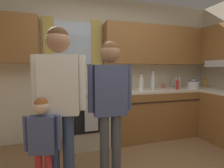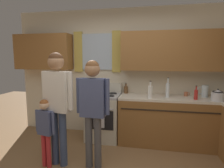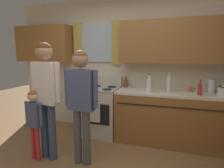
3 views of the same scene
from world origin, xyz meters
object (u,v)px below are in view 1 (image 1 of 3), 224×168
at_px(bottle_milk_white, 141,84).
at_px(stovetop_kettle, 193,84).
at_px(bottle_oil_amber, 205,82).
at_px(bottle_squat_brown, 108,85).
at_px(cup_terracotta, 163,86).
at_px(small_child, 43,138).
at_px(stove_oven, 88,117).
at_px(bottle_tall_clear, 153,82).
at_px(adult_in_plaid, 110,95).
at_px(bottle_sauce_red, 177,84).
at_px(water_pitcher, 178,82).
at_px(adult_holding_child, 59,91).

distance_m(bottle_milk_white, stovetop_kettle, 1.11).
relative_size(bottle_oil_amber, bottle_milk_white, 0.91).
distance_m(bottle_squat_brown, cup_terracotta, 1.16).
bearing_deg(small_child, bottle_oil_amber, 20.81).
xyz_separation_m(stovetop_kettle, small_child, (-2.60, -1.00, -0.35)).
bearing_deg(stovetop_kettle, stove_oven, 175.17).
height_order(bottle_tall_clear, stovetop_kettle, bottle_tall_clear).
height_order(bottle_milk_white, adult_in_plaid, adult_in_plaid).
relative_size(bottle_sauce_red, stovetop_kettle, 0.90).
height_order(stove_oven, bottle_oil_amber, bottle_oil_amber).
xyz_separation_m(bottle_milk_white, adult_in_plaid, (-0.80, -0.86, -0.02)).
height_order(stove_oven, adult_in_plaid, adult_in_plaid).
relative_size(bottle_squat_brown, water_pitcher, 0.93).
relative_size(bottle_tall_clear, adult_in_plaid, 0.23).
bearing_deg(adult_in_plaid, stovetop_kettle, 24.60).
bearing_deg(bottle_oil_amber, cup_terracotta, 169.51).
bearing_deg(cup_terracotta, adult_holding_child, -148.41).
height_order(bottle_tall_clear, small_child, bottle_tall_clear).
bearing_deg(stove_oven, adult_in_plaid, -84.43).
distance_m(bottle_sauce_red, adult_holding_child, 2.30).
relative_size(bottle_squat_brown, cup_terracotta, 1.88).
bearing_deg(adult_in_plaid, bottle_tall_clear, 42.18).
bearing_deg(adult_holding_child, bottle_oil_amber, 20.20).
distance_m(bottle_tall_clear, bottle_milk_white, 0.34).
bearing_deg(bottle_tall_clear, stovetop_kettle, -9.49).
bearing_deg(stove_oven, bottle_milk_white, -11.28).
height_order(stovetop_kettle, water_pitcher, water_pitcher).
xyz_separation_m(bottle_sauce_red, bottle_oil_amber, (0.79, 0.14, 0.02)).
xyz_separation_m(bottle_oil_amber, small_child, (-3.05, -1.16, -0.37)).
distance_m(bottle_milk_white, bottle_squat_brown, 0.63).
bearing_deg(bottle_sauce_red, adult_holding_child, -156.22).
distance_m(water_pitcher, adult_holding_child, 2.59).
height_order(bottle_oil_amber, bottle_squat_brown, bottle_oil_amber).
xyz_separation_m(bottle_tall_clear, bottle_oil_amber, (1.25, 0.03, -0.03)).
bearing_deg(stove_oven, bottle_tall_clear, -1.72).
xyz_separation_m(bottle_oil_amber, stovetop_kettle, (-0.45, -0.16, -0.01)).
distance_m(bottle_milk_white, water_pitcher, 1.02).
bearing_deg(cup_terracotta, bottle_oil_amber, -10.49).
bearing_deg(adult_holding_child, bottle_squat_brown, 56.77).
relative_size(adult_holding_child, adult_in_plaid, 1.07).
xyz_separation_m(adult_holding_child, small_child, (-0.16, -0.10, -0.42)).
xyz_separation_m(bottle_sauce_red, cup_terracotta, (-0.10, 0.30, -0.05)).
distance_m(stove_oven, bottle_oil_amber, 2.52).
bearing_deg(bottle_tall_clear, bottle_oil_amber, 1.37).
relative_size(bottle_sauce_red, water_pitcher, 1.12).
bearing_deg(adult_in_plaid, cup_terracotta, 39.31).
distance_m(bottle_sauce_red, bottle_milk_white, 0.77).
xyz_separation_m(water_pitcher, adult_in_plaid, (-1.77, -1.16, -0.02)).
bearing_deg(stovetop_kettle, small_child, -159.02).
height_order(stove_oven, bottle_milk_white, bottle_milk_white).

